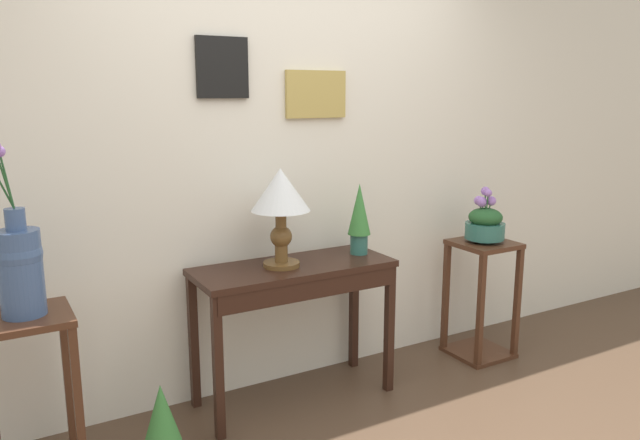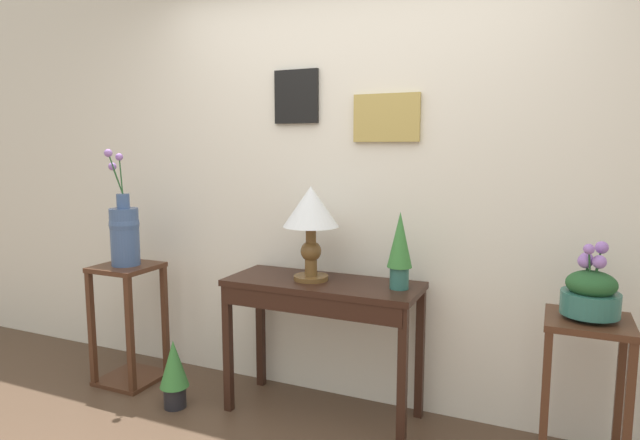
# 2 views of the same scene
# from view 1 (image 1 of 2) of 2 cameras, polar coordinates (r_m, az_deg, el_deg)

# --- Properties ---
(back_wall_with_art) EXTENTS (9.00, 0.13, 2.80)m
(back_wall_with_art) POSITION_cam_1_polar(r_m,az_deg,el_deg) (3.54, -3.54, 6.83)
(back_wall_with_art) COLOR silver
(back_wall_with_art) RESTS_ON ground
(console_table) EXTENTS (1.10, 0.44, 0.79)m
(console_table) POSITION_cam_1_polar(r_m,az_deg,el_deg) (3.35, -2.28, -6.19)
(console_table) COLOR black
(console_table) RESTS_ON ground
(table_lamp) EXTENTS (0.31, 0.31, 0.53)m
(table_lamp) POSITION_cam_1_polar(r_m,az_deg,el_deg) (3.22, -3.69, 2.10)
(table_lamp) COLOR brown
(table_lamp) RESTS_ON console_table
(potted_plant_on_console) EXTENTS (0.13, 0.13, 0.41)m
(potted_plant_on_console) POSITION_cam_1_polar(r_m,az_deg,el_deg) (3.51, 3.68, 0.40)
(potted_plant_on_console) COLOR #2D665B
(potted_plant_on_console) RESTS_ON console_table
(pedestal_stand_left) EXTENTS (0.36, 0.36, 0.78)m
(pedestal_stand_left) POSITION_cam_1_polar(r_m,az_deg,el_deg) (3.05, -25.08, -14.92)
(pedestal_stand_left) COLOR #472819
(pedestal_stand_left) RESTS_ON ground
(flower_vase_tall_left) EXTENTS (0.19, 0.19, 0.74)m
(flower_vase_tall_left) POSITION_cam_1_polar(r_m,az_deg,el_deg) (2.84, -26.18, -3.61)
(flower_vase_tall_left) COLOR #3D5684
(flower_vase_tall_left) RESTS_ON pedestal_stand_left
(pedestal_stand_right) EXTENTS (0.36, 0.36, 0.77)m
(pedestal_stand_right) POSITION_cam_1_polar(r_m,az_deg,el_deg) (4.16, 14.74, -7.13)
(pedestal_stand_right) COLOR #472819
(pedestal_stand_right) RESTS_ON ground
(planter_bowl_wide_right) EXTENTS (0.25, 0.25, 0.35)m
(planter_bowl_wide_right) POSITION_cam_1_polar(r_m,az_deg,el_deg) (4.03, 15.10, -0.26)
(planter_bowl_wide_right) COLOR #2D665B
(planter_bowl_wide_right) RESTS_ON pedestal_stand_right
(potted_plant_floor) EXTENTS (0.17, 0.17, 0.41)m
(potted_plant_floor) POSITION_cam_1_polar(r_m,az_deg,el_deg) (3.03, -14.48, -17.78)
(potted_plant_floor) COLOR black
(potted_plant_floor) RESTS_ON ground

